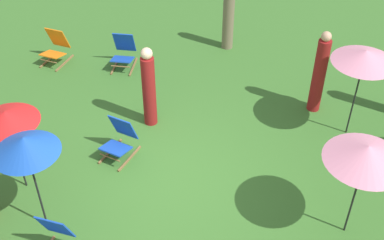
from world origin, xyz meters
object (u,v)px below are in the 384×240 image
(person_1, at_px, (319,74))
(umbrella_3, at_px, (365,56))
(umbrella_0, at_px, (25,145))
(deckchair_8, at_px, (56,48))
(umbrella_1, at_px, (367,154))
(deckchair_0, at_px, (120,139))
(person_4, at_px, (228,18))
(person_0, at_px, (149,88))
(deckchair_7, at_px, (124,52))
(umbrella_2, at_px, (6,117))

(person_1, bearing_deg, umbrella_3, 160.99)
(umbrella_0, relative_size, person_1, 1.03)
(deckchair_8, height_order, umbrella_1, umbrella_1)
(deckchair_0, xyz_separation_m, person_4, (0.48, 4.51, 0.43))
(person_0, xyz_separation_m, person_4, (0.40, 3.43, -0.06))
(deckchair_7, height_order, umbrella_1, umbrella_1)
(deckchair_0, height_order, person_0, person_0)
(umbrella_2, bearing_deg, deckchair_7, 94.32)
(deckchair_8, xyz_separation_m, person_0, (3.13, -1.20, 0.48))
(deckchair_7, xyz_separation_m, person_1, (4.50, 0.12, 0.51))
(deckchair_0, height_order, umbrella_3, umbrella_3)
(deckchair_7, distance_m, person_0, 2.31)
(deckchair_0, distance_m, person_4, 4.56)
(person_0, height_order, person_4, person_0)
(person_0, distance_m, person_1, 3.44)
(deckchair_0, height_order, deckchair_7, same)
(deckchair_0, xyz_separation_m, umbrella_2, (-1.15, -1.39, 1.19))
(deckchair_7, bearing_deg, umbrella_1, -42.38)
(deckchair_8, bearing_deg, person_4, 30.28)
(umbrella_2, xyz_separation_m, umbrella_3, (4.97, 3.73, 0.22))
(umbrella_1, relative_size, person_1, 1.00)
(umbrella_3, relative_size, person_1, 1.03)
(deckchair_8, height_order, umbrella_2, umbrella_2)
(person_1, bearing_deg, umbrella_2, 59.28)
(person_0, bearing_deg, umbrella_1, 17.42)
(deckchair_7, relative_size, umbrella_0, 0.45)
(deckchair_7, relative_size, umbrella_3, 0.45)
(umbrella_1, xyz_separation_m, person_0, (-4.15, 1.24, -0.84))
(umbrella_0, xyz_separation_m, person_1, (3.32, 4.83, -0.86))
(umbrella_1, xyz_separation_m, umbrella_3, (-0.41, 2.50, 0.08))
(umbrella_3, distance_m, person_1, 1.29)
(deckchair_0, bearing_deg, umbrella_2, -125.52)
(deckchair_7, xyz_separation_m, umbrella_3, (5.28, -0.39, 1.41))
(deckchair_8, relative_size, umbrella_1, 0.45)
(deckchair_0, height_order, deckchair_8, same)
(umbrella_0, bearing_deg, person_0, 83.18)
(deckchair_0, distance_m, person_1, 4.20)
(deckchair_7, bearing_deg, person_4, 27.00)
(deckchair_8, bearing_deg, person_0, -23.02)
(deckchair_0, bearing_deg, person_0, 89.84)
(deckchair_8, distance_m, person_1, 6.13)
(deckchair_7, xyz_separation_m, umbrella_1, (5.69, -2.90, 1.32))
(umbrella_0, relative_size, umbrella_1, 1.03)
(deckchair_0, xyz_separation_m, deckchair_8, (-3.05, 2.28, 0.00))
(deckchair_0, xyz_separation_m, person_1, (3.03, 2.85, 0.51))
(person_0, relative_size, person_1, 0.95)
(deckchair_8, xyz_separation_m, person_1, (6.08, 0.57, 0.51))
(umbrella_0, distance_m, person_4, 6.60)
(deckchair_7, distance_m, deckchair_8, 1.65)
(umbrella_0, bearing_deg, person_1, 55.49)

